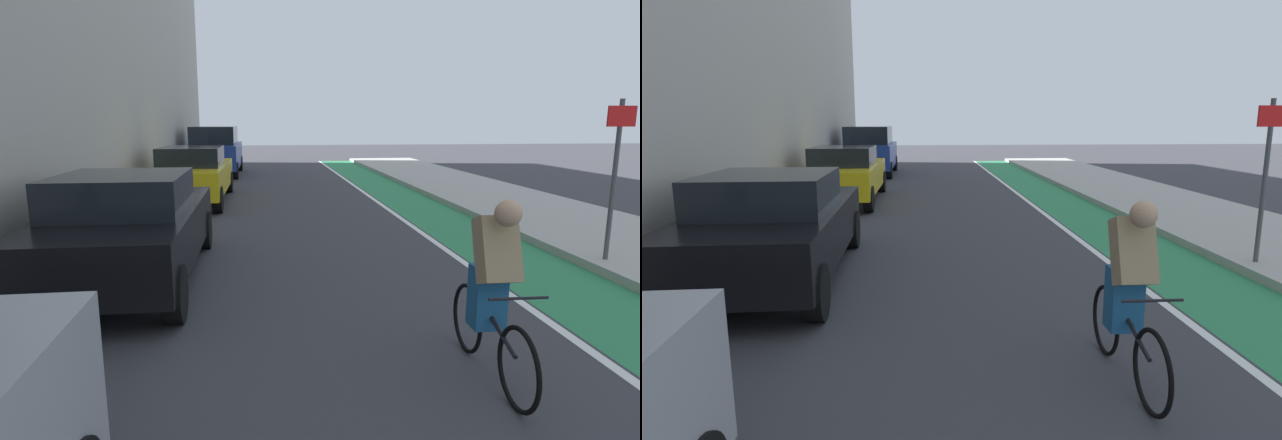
{
  "view_description": "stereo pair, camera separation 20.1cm",
  "coord_description": "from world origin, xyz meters",
  "views": [
    {
      "loc": [
        -0.99,
        3.67,
        2.24
      ],
      "look_at": [
        -0.29,
        9.79,
        1.04
      ],
      "focal_mm": 28.77,
      "sensor_mm": 36.0,
      "label": 1
    },
    {
      "loc": [
        -0.79,
        3.65,
        2.24
      ],
      "look_at": [
        -0.29,
        9.79,
        1.04
      ],
      "focal_mm": 28.77,
      "sensor_mm": 36.0,
      "label": 2
    }
  ],
  "objects": [
    {
      "name": "bike_lane_paint",
      "position": [
        3.1,
        14.95,
        0.0
      ],
      "size": [
        1.6,
        33.9,
        0.0
      ],
      "primitive_type": "cube",
      "color": "#2D8451",
      "rests_on": "ground"
    },
    {
      "name": "parked_sedan_yellow_cab",
      "position": [
        -2.85,
        18.02,
        0.79
      ],
      "size": [
        1.91,
        4.79,
        1.53
      ],
      "color": "yellow",
      "rests_on": "ground"
    },
    {
      "name": "parked_sedan_black",
      "position": [
        -2.85,
        10.93,
        0.79
      ],
      "size": [
        1.96,
        4.54,
        1.53
      ],
      "color": "black",
      "rests_on": "ground"
    },
    {
      "name": "ground_plane",
      "position": [
        0.0,
        12.95,
        0.0
      ],
      "size": [
        74.58,
        74.58,
        0.0
      ],
      "primitive_type": "plane",
      "color": "#38383D"
    },
    {
      "name": "parked_suv_blue",
      "position": [
        -2.85,
        25.18,
        1.02
      ],
      "size": [
        2.06,
        4.48,
        1.98
      ],
      "color": "navy",
      "rests_on": "ground"
    },
    {
      "name": "sidewalk_right",
      "position": [
        5.62,
        14.95,
        0.07
      ],
      "size": [
        3.43,
        33.9,
        0.14
      ],
      "primitive_type": "cube",
      "color": "#A8A59E",
      "rests_on": "ground"
    },
    {
      "name": "street_sign_post",
      "position": [
        4.24,
        10.74,
        1.58
      ],
      "size": [
        0.44,
        0.07,
        2.41
      ],
      "color": "#4C4C51",
      "rests_on": "sidewalk_right"
    },
    {
      "name": "lane_divider_stripe",
      "position": [
        2.2,
        14.95,
        0.0
      ],
      "size": [
        0.12,
        33.9,
        0.0
      ],
      "primitive_type": "cube",
      "color": "white",
      "rests_on": "ground"
    },
    {
      "name": "cyclist_mid",
      "position": [
        0.97,
        7.7,
        0.85
      ],
      "size": [
        0.48,
        1.73,
        1.62
      ],
      "color": "black",
      "rests_on": "ground"
    }
  ]
}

